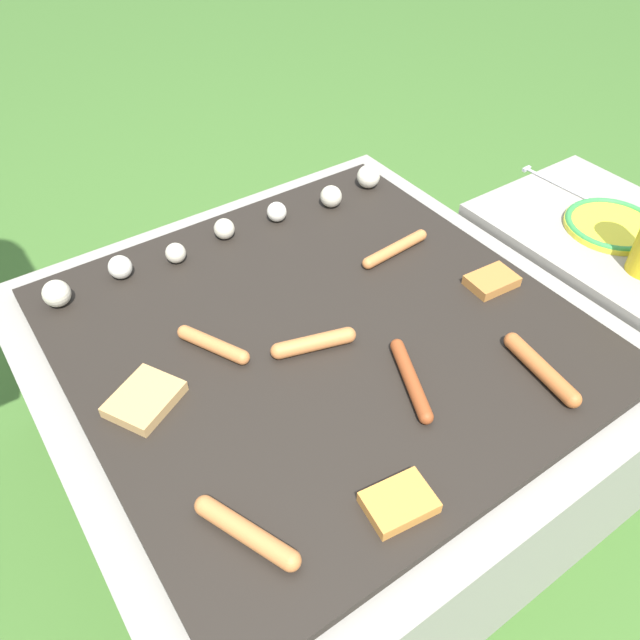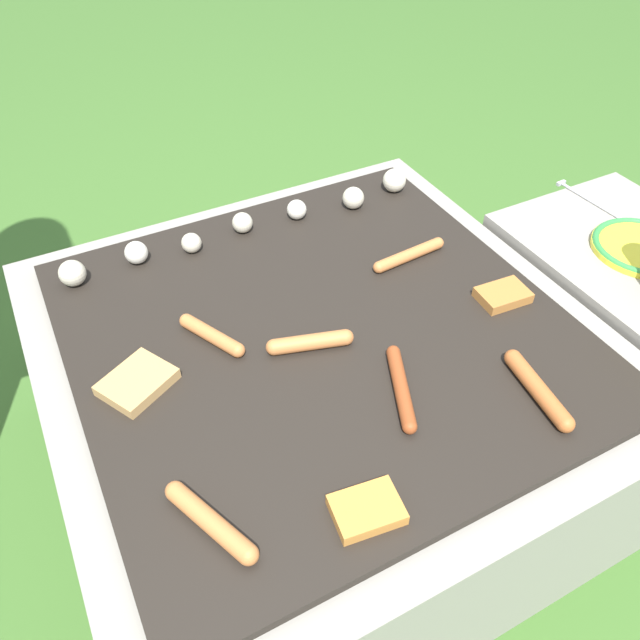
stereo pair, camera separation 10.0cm
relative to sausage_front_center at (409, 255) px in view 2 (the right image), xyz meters
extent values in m
plane|color=#3D6628|center=(-0.25, -0.10, -0.42)|extent=(14.00, 14.00, 0.00)
cube|color=gray|center=(-0.25, -0.10, -0.22)|extent=(0.97, 0.97, 0.39)
cube|color=black|center=(-0.25, -0.10, -0.02)|extent=(0.85, 0.85, 0.02)
cube|color=gray|center=(0.44, -0.18, -0.22)|extent=(0.40, 0.48, 0.41)
cylinder|color=#C6753D|center=(0.00, 0.00, 0.00)|extent=(0.15, 0.04, 0.02)
sphere|color=#C6753D|center=(0.08, 0.01, 0.00)|extent=(0.02, 0.02, 0.02)
sphere|color=#C6753D|center=(-0.08, -0.01, 0.00)|extent=(0.02, 0.02, 0.02)
cylinder|color=#C6753D|center=(-0.44, -0.03, 0.00)|extent=(0.08, 0.12, 0.03)
sphere|color=#C6753D|center=(-0.46, 0.02, 0.00)|extent=(0.03, 0.03, 0.03)
sphere|color=#C6753D|center=(-0.41, -0.09, 0.00)|extent=(0.03, 0.03, 0.03)
cylinder|color=#93421E|center=(-0.21, -0.29, 0.00)|extent=(0.08, 0.15, 0.02)
sphere|color=#93421E|center=(-0.24, -0.36, 0.00)|extent=(0.02, 0.02, 0.02)
sphere|color=#93421E|center=(-0.18, -0.22, 0.00)|extent=(0.02, 0.02, 0.02)
cylinder|color=#C6753D|center=(-0.56, -0.37, 0.00)|extent=(0.08, 0.14, 0.03)
sphere|color=#C6753D|center=(-0.54, -0.44, 0.00)|extent=(0.03, 0.03, 0.03)
sphere|color=#C6753D|center=(-0.59, -0.30, 0.00)|extent=(0.03, 0.03, 0.03)
cylinder|color=#B7602D|center=(-0.02, -0.40, 0.00)|extent=(0.05, 0.15, 0.03)
sphere|color=#B7602D|center=(-0.01, -0.32, 0.00)|extent=(0.03, 0.03, 0.03)
sphere|color=#B7602D|center=(-0.03, -0.47, 0.00)|extent=(0.03, 0.03, 0.03)
cylinder|color=#C6753D|center=(-0.29, -0.13, 0.00)|extent=(0.13, 0.06, 0.03)
sphere|color=#C6753D|center=(-0.23, -0.15, 0.00)|extent=(0.03, 0.03, 0.03)
sphere|color=#C6753D|center=(-0.35, -0.11, 0.00)|extent=(0.03, 0.03, 0.03)
cube|color=#B27033|center=(0.09, -0.18, 0.00)|extent=(0.10, 0.07, 0.02)
cube|color=#D18438|center=(-0.37, -0.45, 0.00)|extent=(0.10, 0.08, 0.02)
cube|color=tan|center=(-0.58, -0.08, 0.00)|extent=(0.14, 0.13, 0.02)
sphere|color=beige|center=(-0.62, 0.24, 0.01)|extent=(0.05, 0.05, 0.05)
sphere|color=silver|center=(-0.49, 0.25, 0.01)|extent=(0.05, 0.05, 0.05)
sphere|color=beige|center=(-0.38, 0.23, 0.01)|extent=(0.04, 0.04, 0.04)
sphere|color=beige|center=(-0.26, 0.25, 0.01)|extent=(0.04, 0.04, 0.04)
sphere|color=silver|center=(-0.14, 0.24, 0.01)|extent=(0.04, 0.04, 0.04)
sphere|color=beige|center=(0.00, 0.22, 0.01)|extent=(0.05, 0.05, 0.05)
sphere|color=beige|center=(0.12, 0.24, 0.01)|extent=(0.05, 0.05, 0.05)
cylinder|color=silver|center=(0.49, -0.01, -0.01)|extent=(0.02, 0.18, 0.01)
cube|color=silver|center=(0.48, 0.08, -0.01)|extent=(0.02, 0.01, 0.01)
camera|label=1|loc=(-0.72, -0.76, 0.76)|focal=35.00mm
camera|label=2|loc=(-0.63, -0.81, 0.76)|focal=35.00mm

